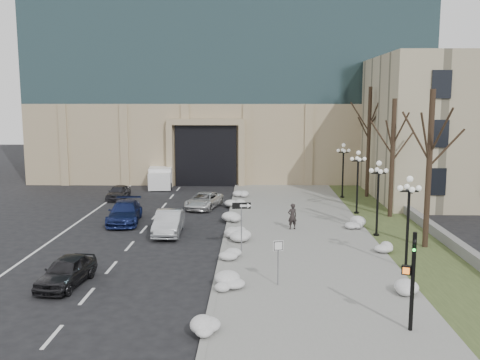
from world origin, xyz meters
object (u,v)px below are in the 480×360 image
(box_truck, at_px, (161,177))
(car_e, at_px, (118,192))
(keep_sign, at_px, (278,253))
(one_way_sign, at_px, (245,212))
(lamppost_b, at_px, (378,188))
(car_d, at_px, (204,200))
(lamppost_a, at_px, (408,210))
(car_a, at_px, (66,271))
(lamppost_c, at_px, (358,173))
(lamppost_d, at_px, (343,163))
(traffic_signal, at_px, (412,284))
(car_c, at_px, (125,212))
(pedestrian, at_px, (292,216))
(car_b, at_px, (169,223))

(box_truck, bearing_deg, car_e, -116.53)
(car_e, xyz_separation_m, keep_sign, (12.66, -21.32, 1.00))
(one_way_sign, distance_m, lamppost_b, 8.98)
(car_d, distance_m, lamppost_a, 19.10)
(car_a, xyz_separation_m, one_way_sign, (8.05, 5.31, 1.70))
(lamppost_c, bearing_deg, car_e, 163.58)
(car_a, bearing_deg, box_truck, 98.04)
(lamppost_d, bearing_deg, keep_sign, -106.32)
(traffic_signal, relative_size, lamppost_b, 0.79)
(car_c, height_order, lamppost_a, lamppost_a)
(car_e, distance_m, lamppost_d, 19.33)
(pedestrian, bearing_deg, lamppost_c, -156.14)
(car_e, relative_size, lamppost_b, 0.75)
(pedestrian, bearing_deg, box_truck, -77.76)
(car_e, bearing_deg, lamppost_d, 4.98)
(box_truck, xyz_separation_m, lamppost_b, (16.67, -18.97, 2.13))
(one_way_sign, height_order, lamppost_b, lamppost_b)
(one_way_sign, bearing_deg, pedestrian, 55.04)
(lamppost_a, bearing_deg, lamppost_d, 90.00)
(keep_sign, relative_size, lamppost_c, 0.46)
(car_c, bearing_deg, traffic_signal, -55.85)
(car_a, relative_size, pedestrian, 2.34)
(car_e, relative_size, lamppost_c, 0.75)
(keep_sign, xyz_separation_m, lamppost_b, (6.49, 9.17, 1.47))
(pedestrian, bearing_deg, car_d, -69.32)
(car_a, relative_size, box_truck, 0.62)
(lamppost_c, bearing_deg, keep_sign, -112.50)
(box_truck, xyz_separation_m, lamppost_d, (16.67, -5.97, 2.13))
(car_c, xyz_separation_m, one_way_sign, (8.40, -7.26, 1.63))
(car_b, relative_size, car_c, 0.89)
(lamppost_b, bearing_deg, car_d, 143.36)
(car_d, distance_m, pedestrian, 9.60)
(one_way_sign, distance_m, lamppost_a, 8.55)
(car_b, bearing_deg, car_e, 116.10)
(keep_sign, relative_size, lamppost_a, 0.46)
(car_c, bearing_deg, one_way_sign, -46.91)
(car_b, relative_size, car_d, 1.02)
(pedestrian, distance_m, lamppost_d, 12.85)
(lamppost_b, relative_size, lamppost_c, 1.00)
(car_c, bearing_deg, car_b, -47.08)
(traffic_signal, xyz_separation_m, lamppost_d, (1.91, 26.82, 1.20))
(box_truck, relative_size, keep_sign, 2.90)
(car_c, xyz_separation_m, lamppost_b, (16.49, -3.42, 2.34))
(one_way_sign, bearing_deg, car_c, 133.87)
(car_d, distance_m, box_truck, 11.63)
(lamppost_a, relative_size, lamppost_d, 1.00)
(pedestrian, height_order, lamppost_c, lamppost_c)
(box_truck, distance_m, traffic_signal, 35.97)
(one_way_sign, bearing_deg, car_e, 119.39)
(box_truck, xyz_separation_m, lamppost_a, (16.67, -25.47, 2.13))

